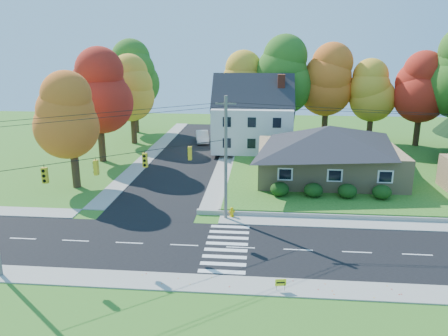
# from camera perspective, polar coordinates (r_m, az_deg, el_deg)

# --- Properties ---
(ground) EXTENTS (120.00, 120.00, 0.00)m
(ground) POSITION_cam_1_polar(r_m,az_deg,el_deg) (31.13, 2.17, -10.36)
(ground) COLOR #3D7923
(road_main) EXTENTS (90.00, 8.00, 0.02)m
(road_main) POSITION_cam_1_polar(r_m,az_deg,el_deg) (31.12, 2.17, -10.35)
(road_main) COLOR black
(road_main) RESTS_ON ground
(road_cross) EXTENTS (8.00, 44.00, 0.02)m
(road_cross) POSITION_cam_1_polar(r_m,az_deg,el_deg) (56.39, -4.53, 1.75)
(road_cross) COLOR black
(road_cross) RESTS_ON ground
(sidewalk_north) EXTENTS (90.00, 2.00, 0.08)m
(sidewalk_north) POSITION_cam_1_polar(r_m,az_deg,el_deg) (35.66, 2.61, -6.75)
(sidewalk_north) COLOR #9C9A90
(sidewalk_north) RESTS_ON ground
(sidewalk_south) EXTENTS (90.00, 2.00, 0.08)m
(sidewalk_south) POSITION_cam_1_polar(r_m,az_deg,el_deg) (26.72, 1.57, -15.03)
(sidewalk_south) COLOR #9C9A90
(sidewalk_south) RESTS_ON ground
(lawn) EXTENTS (30.00, 30.00, 0.50)m
(lawn) POSITION_cam_1_polar(r_m,az_deg,el_deg) (52.03, 17.92, 0.07)
(lawn) COLOR #3D7923
(lawn) RESTS_ON ground
(ranch_house) EXTENTS (14.60, 10.60, 5.40)m
(ranch_house) POSITION_cam_1_polar(r_m,az_deg,el_deg) (45.60, 13.42, 2.16)
(ranch_house) COLOR tan
(ranch_house) RESTS_ON lawn
(colonial_house) EXTENTS (10.40, 8.40, 9.60)m
(colonial_house) POSITION_cam_1_polar(r_m,az_deg,el_deg) (56.64, 3.81, 6.55)
(colonial_house) COLOR silver
(colonial_house) RESTS_ON lawn
(hedge_row) EXTENTS (10.70, 1.70, 1.27)m
(hedge_row) POSITION_cam_1_polar(r_m,az_deg,el_deg) (40.21, 13.71, -2.87)
(hedge_row) COLOR #163A10
(hedge_row) RESTS_ON lawn
(traffic_infrastructure) EXTENTS (38.10, 10.66, 10.00)m
(traffic_infrastructure) POSITION_cam_1_polar(r_m,az_deg,el_deg) (30.52, 2.13, -0.52)
(traffic_infrastructure) COLOR #666059
(traffic_infrastructure) RESTS_ON ground
(tree_lot_0) EXTENTS (6.72, 6.72, 12.51)m
(tree_lot_0) POSITION_cam_1_polar(r_m,az_deg,el_deg) (62.21, 2.11, 10.88)
(tree_lot_0) COLOR #3F2A19
(tree_lot_0) RESTS_ON lawn
(tree_lot_1) EXTENTS (7.84, 7.84, 14.60)m
(tree_lot_1) POSITION_cam_1_polar(r_m,az_deg,el_deg) (61.08, 7.82, 11.88)
(tree_lot_1) COLOR #3F2A19
(tree_lot_1) RESTS_ON lawn
(tree_lot_2) EXTENTS (7.28, 7.28, 13.56)m
(tree_lot_2) POSITION_cam_1_polar(r_m,az_deg,el_deg) (62.66, 13.35, 11.10)
(tree_lot_2) COLOR #3F2A19
(tree_lot_2) RESTS_ON lawn
(tree_lot_3) EXTENTS (6.16, 6.16, 11.47)m
(tree_lot_3) POSITION_cam_1_polar(r_m,az_deg,el_deg) (62.91, 18.89, 9.51)
(tree_lot_3) COLOR #3F2A19
(tree_lot_3) RESTS_ON lawn
(tree_lot_4) EXTENTS (6.72, 6.72, 12.51)m
(tree_lot_4) POSITION_cam_1_polar(r_m,az_deg,el_deg) (63.57, 24.48, 9.59)
(tree_lot_4) COLOR #3F2A19
(tree_lot_4) RESTS_ON lawn
(tree_west_0) EXTENTS (6.16, 6.16, 11.47)m
(tree_west_0) POSITION_cam_1_polar(r_m,az_deg,el_deg) (44.40, -19.44, 6.45)
(tree_west_0) COLOR #3F2A19
(tree_west_0) RESTS_ON ground
(tree_west_1) EXTENTS (7.28, 7.28, 13.56)m
(tree_west_1) POSITION_cam_1_polar(r_m,az_deg,el_deg) (53.77, -16.18, 9.64)
(tree_west_1) COLOR #3F2A19
(tree_west_1) RESTS_ON ground
(tree_west_2) EXTENTS (6.72, 6.72, 12.51)m
(tree_west_2) POSITION_cam_1_polar(r_m,az_deg,el_deg) (62.91, -11.99, 10.15)
(tree_west_2) COLOR #3F2A19
(tree_west_2) RESTS_ON ground
(tree_west_3) EXTENTS (7.84, 7.84, 14.60)m
(tree_west_3) POSITION_cam_1_polar(r_m,az_deg,el_deg) (71.02, -11.74, 11.84)
(tree_west_3) COLOR #3F2A19
(tree_west_3) RESTS_ON ground
(white_car) EXTENTS (2.62, 5.15, 1.62)m
(white_car) POSITION_cam_1_polar(r_m,az_deg,el_deg) (63.33, -2.85, 4.11)
(white_car) COLOR silver
(white_car) RESTS_ON road_cross
(fire_hydrant) EXTENTS (0.50, 0.39, 0.88)m
(fire_hydrant) POSITION_cam_1_polar(r_m,az_deg,el_deg) (36.06, 1.03, -5.82)
(fire_hydrant) COLOR #DDB407
(fire_hydrant) RESTS_ON ground
(yard_sign) EXTENTS (0.64, 0.14, 0.81)m
(yard_sign) POSITION_cam_1_polar(r_m,az_deg,el_deg) (26.08, 7.41, -14.64)
(yard_sign) COLOR black
(yard_sign) RESTS_ON ground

